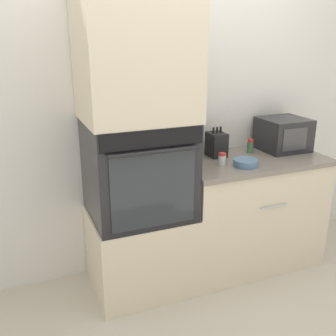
{
  "coord_description": "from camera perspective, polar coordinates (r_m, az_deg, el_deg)",
  "views": [
    {
      "loc": [
        -1.09,
        -2.07,
        1.75
      ],
      "look_at": [
        -0.16,
        0.21,
        0.91
      ],
      "focal_mm": 42.0,
      "sensor_mm": 36.0,
      "label": 1
    }
  ],
  "objects": [
    {
      "name": "ground_plane",
      "position": [
        2.92,
        4.74,
        -18.08
      ],
      "size": [
        12.0,
        12.0,
        0.0
      ],
      "primitive_type": "plane",
      "color": "beige"
    },
    {
      "name": "wall_back",
      "position": [
        2.96,
        -0.15,
        9.02
      ],
      "size": [
        8.0,
        0.05,
        2.5
      ],
      "color": "silver",
      "rests_on": "ground_plane"
    },
    {
      "name": "oven_cabinet_base",
      "position": [
        2.89,
        -4.05,
        -11.71
      ],
      "size": [
        0.68,
        0.6,
        0.58
      ],
      "color": "beige",
      "rests_on": "ground_plane"
    },
    {
      "name": "wall_oven",
      "position": [
        2.63,
        -4.33,
        -0.04
      ],
      "size": [
        0.66,
        0.64,
        0.66
      ],
      "color": "black",
      "rests_on": "oven_cabinet_base"
    },
    {
      "name": "oven_cabinet_upper",
      "position": [
        2.49,
        -4.8,
        16.8
      ],
      "size": [
        0.68,
        0.6,
        0.87
      ],
      "color": "beige",
      "rests_on": "wall_oven"
    },
    {
      "name": "counter_unit",
      "position": [
        3.17,
        11.46,
        -6.09
      ],
      "size": [
        1.12,
        0.63,
        0.88
      ],
      "color": "beige",
      "rests_on": "ground_plane"
    },
    {
      "name": "microwave",
      "position": [
        3.26,
        16.36,
        4.73
      ],
      "size": [
        0.35,
        0.34,
        0.25
      ],
      "color": "#232326",
      "rests_on": "counter_unit"
    },
    {
      "name": "knife_block",
      "position": [
        2.99,
        7.05,
        3.42
      ],
      "size": [
        0.12,
        0.15,
        0.23
      ],
      "color": "black",
      "rests_on": "counter_unit"
    },
    {
      "name": "bowl",
      "position": [
        2.81,
        11.18,
        0.77
      ],
      "size": [
        0.17,
        0.17,
        0.05
      ],
      "color": "#517599",
      "rests_on": "counter_unit"
    },
    {
      "name": "condiment_jar_near",
      "position": [
        2.8,
        7.87,
        1.3
      ],
      "size": [
        0.05,
        0.05,
        0.09
      ],
      "color": "silver",
      "rests_on": "counter_unit"
    },
    {
      "name": "condiment_jar_mid",
      "position": [
        2.99,
        4.28,
        2.45
      ],
      "size": [
        0.04,
        0.04,
        0.08
      ],
      "color": "brown",
      "rests_on": "counter_unit"
    },
    {
      "name": "condiment_jar_far",
      "position": [
        3.13,
        11.86,
        3.13
      ],
      "size": [
        0.05,
        0.05,
        0.11
      ],
      "color": "#427047",
      "rests_on": "counter_unit"
    }
  ]
}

